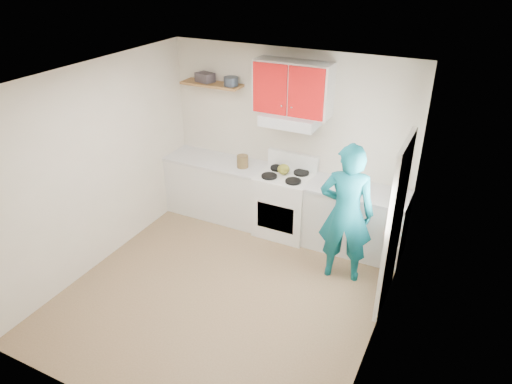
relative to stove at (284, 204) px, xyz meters
The scene contains 21 objects.
floor 1.64m from the stove, 93.63° to the right, with size 3.80×3.80×0.00m, color brown.
ceiling 2.66m from the stove, 93.63° to the right, with size 3.60×3.80×0.04m, color white.
back_wall 0.91m from the stove, 107.10° to the left, with size 3.60×0.04×2.60m, color beige.
front_wall 3.58m from the stove, 91.65° to the right, with size 3.60×0.04×2.60m, color beige.
left_wall 2.61m from the stove, 140.34° to the right, with size 0.04×3.80×2.60m, color beige.
right_wall 2.46m from the stove, 42.81° to the right, with size 0.04×3.80×2.60m, color beige.
door 1.97m from the stove, 27.58° to the right, with size 0.05×0.85×2.05m, color white.
door_glass 2.11m from the stove, 27.97° to the right, with size 0.01×0.55×0.95m, color white.
counter_left 1.14m from the stove, behind, with size 1.52×0.60×0.90m, color silver.
counter_right 1.04m from the stove, ahead, with size 1.32×0.60×0.90m, color silver.
stove is the anchor object (origin of this frame).
range_hood 1.24m from the stove, 90.00° to the left, with size 0.76×0.44×0.15m, color silver.
upper_cabinets 1.67m from the stove, 90.00° to the left, with size 1.02×0.33×0.70m, color #B91010.
shelf 2.01m from the stove, behind, with size 0.90×0.30×0.04m, color brown.
books 2.14m from the stove, behind, with size 0.25×0.18×0.13m, color #383237.
tin 1.89m from the stove, behind, with size 0.20×0.20×0.12m, color #333D4C.
kettle 0.54m from the stove, 143.50° to the left, with size 0.17×0.17×0.15m, color olive.
crock 0.86m from the stove, behind, with size 0.17×0.17×0.20m, color brown.
cutting_board 0.80m from the stove, ahead, with size 0.32×0.23×0.02m, color olive.
silicone_mat 1.43m from the stove, ahead, with size 0.33×0.27×0.01m, color red.
person 1.32m from the stove, 30.66° to the right, with size 0.66×0.43×1.82m, color #0B5A67.
Camera 1 is at (2.37, -3.92, 3.76)m, focal length 33.00 mm.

